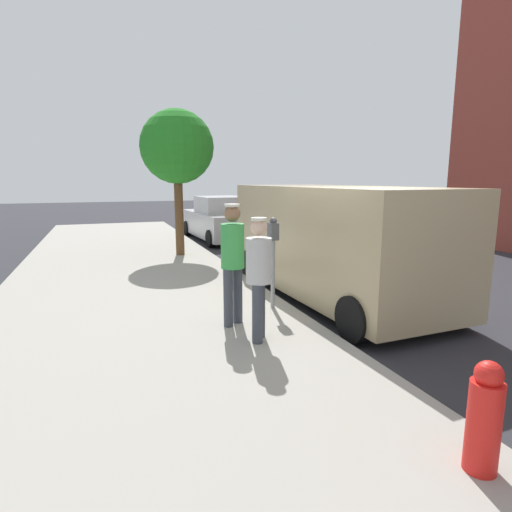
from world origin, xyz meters
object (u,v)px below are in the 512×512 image
parking_meter_near (273,247)px  fire_hydrant (484,418)px  pedestrian_in_green (233,256)px  parked_sedan_behind (220,220)px  parked_van (333,239)px  pedestrian_in_gray (259,272)px  street_tree (177,148)px

parking_meter_near → fire_hydrant: (0.10, 4.26, -0.61)m
parking_meter_near → fire_hydrant: parking_meter_near is taller
pedestrian_in_green → parked_sedan_behind: 9.95m
fire_hydrant → parked_van: bearing=-108.2°
pedestrian_in_gray → street_tree: (-0.18, -6.86, 2.04)m
street_tree → parked_sedan_behind: bearing=-121.8°
parking_meter_near → parked_van: 1.62m
parked_sedan_behind → street_tree: bearing=58.2°
pedestrian_in_gray → parked_van: bearing=-139.7°
pedestrian_in_green → fire_hydrant: pedestrian_in_green is taller
parked_van → street_tree: 5.73m
parking_meter_near → parked_sedan_behind: size_ratio=0.34×
parking_meter_near → pedestrian_in_gray: bearing=60.2°
parking_meter_near → street_tree: 5.94m
parked_van → parked_sedan_behind: parked_van is taller
parking_meter_near → pedestrian_in_green: (0.87, 0.57, 0.00)m
parked_sedan_behind → fire_hydrant: (1.69, 13.31, -0.18)m
pedestrian_in_green → fire_hydrant: size_ratio=2.08×
pedestrian_in_green → street_tree: (-0.32, -6.16, 1.95)m
street_tree → fire_hydrant: bearing=92.6°
parked_sedan_behind → fire_hydrant: bearing=82.7°
parked_van → fire_hydrant: 5.16m
street_tree → pedestrian_in_gray: bearing=88.5°
parked_van → street_tree: size_ratio=1.31×
pedestrian_in_gray → fire_hydrant: size_ratio=1.92×
pedestrian_in_green → fire_hydrant: (-0.77, 3.69, -0.61)m
parked_van → street_tree: street_tree is taller
street_tree → fire_hydrant: street_tree is taller
parked_van → fire_hydrant: size_ratio=6.13×
parked_sedan_behind → street_tree: street_tree is taller
parking_meter_near → fire_hydrant: size_ratio=1.77×
pedestrian_in_gray → parked_sedan_behind: (-2.33, -10.33, -0.34)m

